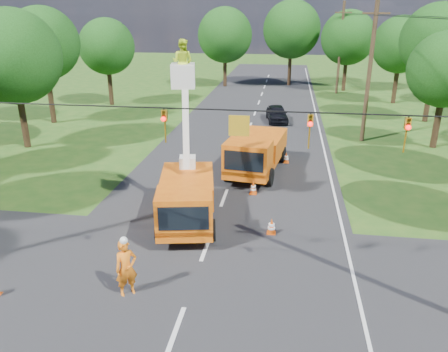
% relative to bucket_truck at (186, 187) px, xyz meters
% --- Properties ---
extents(ground, '(140.00, 140.00, 0.00)m').
position_rel_bucket_truck_xyz_m(ground, '(1.28, 12.81, -1.69)').
color(ground, '#245018').
rests_on(ground, ground).
extents(road_main, '(12.00, 100.00, 0.06)m').
position_rel_bucket_truck_xyz_m(road_main, '(1.28, 12.81, -1.69)').
color(road_main, black).
rests_on(road_main, ground).
extents(road_cross, '(56.00, 10.00, 0.07)m').
position_rel_bucket_truck_xyz_m(road_cross, '(1.28, -5.19, -1.69)').
color(road_cross, black).
rests_on(road_cross, ground).
extents(edge_line, '(0.12, 90.00, 0.02)m').
position_rel_bucket_truck_xyz_m(edge_line, '(6.88, 12.81, -1.69)').
color(edge_line, silver).
rests_on(edge_line, ground).
extents(bucket_truck, '(3.34, 6.40, 7.90)m').
position_rel_bucket_truck_xyz_m(bucket_truck, '(0.00, 0.00, 0.00)').
color(bucket_truck, orange).
rests_on(bucket_truck, ground).
extents(second_truck, '(3.37, 6.86, 2.46)m').
position_rel_bucket_truck_xyz_m(second_truck, '(2.58, 6.81, -0.41)').
color(second_truck, orange).
rests_on(second_truck, ground).
extents(ground_worker, '(0.88, 0.84, 2.02)m').
position_rel_bucket_truck_xyz_m(ground_worker, '(-0.76, -5.59, -0.68)').
color(ground_worker, orange).
rests_on(ground_worker, ground).
extents(distant_car, '(2.24, 4.27, 1.39)m').
position_rel_bucket_truck_xyz_m(distant_car, '(3.37, 19.87, -0.99)').
color(distant_car, black).
rests_on(distant_car, ground).
extents(traffic_cone_2, '(0.38, 0.38, 0.71)m').
position_rel_bucket_truck_xyz_m(traffic_cone_2, '(3.82, -0.63, -1.33)').
color(traffic_cone_2, '#E4500C').
rests_on(traffic_cone_2, ground).
extents(traffic_cone_3, '(0.38, 0.38, 0.71)m').
position_rel_bucket_truck_xyz_m(traffic_cone_3, '(2.69, 3.57, -1.33)').
color(traffic_cone_3, '#E4500C').
rests_on(traffic_cone_3, ground).
extents(traffic_cone_7, '(0.38, 0.38, 0.71)m').
position_rel_bucket_truck_xyz_m(traffic_cone_7, '(4.31, 8.84, -1.33)').
color(traffic_cone_7, '#E4500C').
rests_on(traffic_cone_7, ground).
extents(pole_right_mid, '(1.80, 0.30, 10.00)m').
position_rel_bucket_truck_xyz_m(pole_right_mid, '(9.78, 14.81, 3.42)').
color(pole_right_mid, '#4C3823').
rests_on(pole_right_mid, ground).
extents(pole_right_far, '(1.80, 0.30, 10.00)m').
position_rel_bucket_truck_xyz_m(pole_right_far, '(9.78, 34.81, 3.42)').
color(pole_right_far, '#4C3823').
rests_on(pole_right_far, ground).
extents(signal_span, '(18.00, 0.29, 1.07)m').
position_rel_bucket_truck_xyz_m(signal_span, '(3.50, -5.19, 4.19)').
color(signal_span, black).
rests_on(signal_span, ground).
extents(tree_left_d, '(6.20, 6.20, 9.24)m').
position_rel_bucket_truck_xyz_m(tree_left_d, '(-13.72, 9.81, 4.44)').
color(tree_left_d, '#382616').
rests_on(tree_left_d, ground).
extents(tree_left_e, '(5.80, 5.80, 9.41)m').
position_rel_bucket_truck_xyz_m(tree_left_e, '(-15.52, 16.81, 4.80)').
color(tree_left_e, '#382616').
rests_on(tree_left_e, ground).
extents(tree_left_f, '(5.40, 5.40, 8.40)m').
position_rel_bucket_truck_xyz_m(tree_left_f, '(-13.52, 24.81, 4.00)').
color(tree_left_f, '#382616').
rests_on(tree_left_f, ground).
extents(tree_right_c, '(5.00, 5.00, 7.83)m').
position_rel_bucket_truck_xyz_m(tree_right_c, '(14.48, 13.81, 3.62)').
color(tree_right_c, '#382616').
rests_on(tree_right_c, ground).
extents(tree_right_d, '(6.00, 6.00, 9.70)m').
position_rel_bucket_truck_xyz_m(tree_right_d, '(16.08, 21.81, 4.99)').
color(tree_right_d, '#382616').
rests_on(tree_right_d, ground).
extents(tree_right_e, '(5.60, 5.60, 8.63)m').
position_rel_bucket_truck_xyz_m(tree_right_e, '(15.08, 29.81, 4.12)').
color(tree_right_e, '#382616').
rests_on(tree_right_e, ground).
extents(tree_far_a, '(6.60, 6.60, 9.50)m').
position_rel_bucket_truck_xyz_m(tree_far_a, '(-3.72, 37.81, 4.50)').
color(tree_far_a, '#382616').
rests_on(tree_far_a, ground).
extents(tree_far_b, '(7.00, 7.00, 10.32)m').
position_rel_bucket_truck_xyz_m(tree_far_b, '(4.28, 39.81, 5.12)').
color(tree_far_b, '#382616').
rests_on(tree_far_b, ground).
extents(tree_far_c, '(6.20, 6.20, 9.18)m').
position_rel_bucket_truck_xyz_m(tree_far_c, '(10.78, 36.81, 4.37)').
color(tree_far_c, '#382616').
rests_on(tree_far_c, ground).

